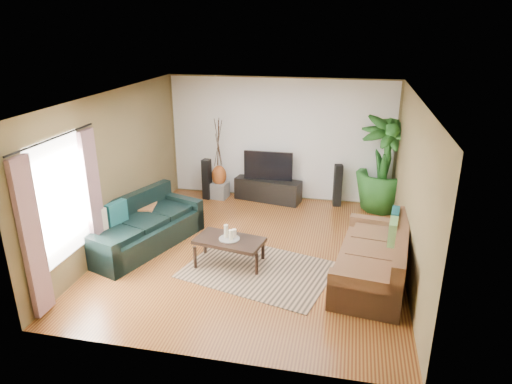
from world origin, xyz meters
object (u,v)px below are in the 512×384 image
(coffee_table, at_px, (230,251))
(pedestal, at_px, (220,190))
(television, at_px, (268,166))
(speaker_right, at_px, (338,185))
(speaker_left, at_px, (207,179))
(side_table, at_px, (143,218))
(sofa_right, at_px, (372,254))
(potted_plant, at_px, (384,164))
(tv_stand, at_px, (268,190))
(vase, at_px, (219,176))
(sofa_left, at_px, (142,224))

(coffee_table, bearing_deg, pedestal, 120.17)
(television, bearing_deg, speaker_right, 0.00)
(speaker_left, bearing_deg, side_table, -98.94)
(sofa_right, xyz_separation_m, potted_plant, (0.27, 2.97, 0.59))
(speaker_right, xyz_separation_m, pedestal, (-2.64, -0.07, -0.28))
(tv_stand, xyz_separation_m, potted_plant, (2.46, 0.00, 0.77))
(vase, bearing_deg, tv_stand, 3.46)
(television, bearing_deg, potted_plant, 0.00)
(television, bearing_deg, sofa_left, -123.78)
(potted_plant, relative_size, side_table, 3.68)
(sofa_left, bearing_deg, tv_stand, -14.22)
(sofa_left, distance_m, side_table, 0.63)
(side_table, bearing_deg, vase, 65.53)
(speaker_left, height_order, pedestal, speaker_left)
(coffee_table, xyz_separation_m, vase, (-1.02, 2.91, 0.30))
(pedestal, distance_m, vase, 0.35)
(tv_stand, xyz_separation_m, pedestal, (-1.11, -0.07, -0.06))
(television, xyz_separation_m, speaker_left, (-1.37, -0.18, -0.35))
(television, height_order, potted_plant, potted_plant)
(vase, bearing_deg, speaker_right, 1.46)
(potted_plant, bearing_deg, speaker_left, -177.28)
(tv_stand, distance_m, vase, 1.15)
(tv_stand, relative_size, vase, 3.18)
(speaker_right, bearing_deg, vase, 169.82)
(coffee_table, xyz_separation_m, side_table, (-1.95, 0.87, 0.05))
(side_table, bearing_deg, pedestal, 65.53)
(potted_plant, xyz_separation_m, side_table, (-4.50, -2.11, -0.74))
(pedestal, bearing_deg, sofa_left, -104.37)
(sofa_right, bearing_deg, potted_plant, -177.76)
(tv_stand, xyz_separation_m, vase, (-1.11, -0.07, 0.28))
(speaker_right, xyz_separation_m, vase, (-2.64, -0.07, 0.07))
(coffee_table, xyz_separation_m, potted_plant, (2.55, 2.98, 0.79))
(potted_plant, bearing_deg, pedestal, -178.92)
(sofa_left, height_order, tv_stand, sofa_left)
(sofa_left, xyz_separation_m, coffee_table, (1.68, -0.32, -0.20))
(coffee_table, bearing_deg, vase, 120.17)
(tv_stand, relative_size, potted_plant, 0.73)
(speaker_right, distance_m, pedestal, 2.66)
(sofa_left, xyz_separation_m, potted_plant, (4.23, 2.65, 0.59))
(television, xyz_separation_m, potted_plant, (2.46, 0.00, 0.20))
(television, height_order, pedestal, television)
(sofa_left, distance_m, sofa_right, 3.97)
(speaker_right, height_order, potted_plant, potted_plant)
(coffee_table, xyz_separation_m, speaker_right, (1.63, 2.98, 0.24))
(sofa_left, bearing_deg, potted_plant, -38.36)
(coffee_table, relative_size, side_table, 2.00)
(vase, bearing_deg, sofa_left, -104.37)
(potted_plant, height_order, side_table, potted_plant)
(speaker_right, relative_size, vase, 1.99)
(sofa_right, relative_size, coffee_table, 1.99)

